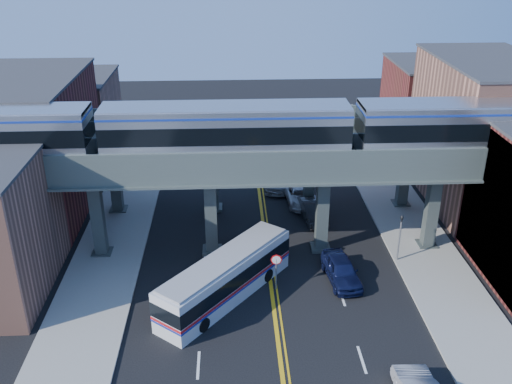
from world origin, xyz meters
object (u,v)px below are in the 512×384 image
Objects in this scene: transit_train at (226,129)px; car_lane_d at (278,177)px; car_lane_a at (341,270)px; traffic_signal at (400,233)px; car_lane_b at (313,211)px; stop_sign at (276,266)px; transit_bus at (226,278)px; car_lane_c at (300,196)px.

car_lane_d is (4.58, 11.62, -8.58)m from transit_train.
traffic_signal is at bearing 19.66° from car_lane_a.
car_lane_d is at bearing 101.02° from car_lane_b.
transit_train reaches higher than stop_sign.
car_lane_a is (-4.44, -2.19, -1.49)m from traffic_signal.
stop_sign is 0.26× the size of transit_bus.
traffic_signal reaches higher than car_lane_a.
traffic_signal is 0.41× the size of transit_bus.
car_lane_d is at bearing 23.79° from transit_bus.
car_lane_b is at bearing 68.83° from stop_sign.
car_lane_a is 16.09m from car_lane_d.
car_lane_a is 12.08m from car_lane_c.
transit_bus is 2.18× the size of car_lane_b.
car_lane_a is (7.73, 1.52, -0.63)m from transit_bus.
traffic_signal is 8.62m from car_lane_b.
transit_train is 10.17× the size of car_lane_c.
traffic_signal reaches higher than car_lane_b.
transit_train is 12.03m from car_lane_b.
stop_sign reaches higher than car_lane_c.
car_lane_d reaches higher than car_lane_b.
transit_bus is 1.99× the size of car_lane_c.
transit_train is at bearing -105.47° from car_lane_d.
traffic_signal is at bearing -33.87° from transit_bus.
transit_bus is at bearing -163.06° from traffic_signal.
transit_bus is at bearing -167.79° from stop_sign.
transit_bus is 14.97m from car_lane_c.
car_lane_b is at bearing 34.71° from transit_train.
car_lane_c is at bearing 89.88° from car_lane_a.
stop_sign is 0.53× the size of car_lane_c.
transit_bus is (-3.27, -0.71, -0.32)m from stop_sign.
car_lane_c is 4.14m from car_lane_d.
transit_train is 9.65m from stop_sign.
traffic_signal reaches higher than stop_sign.
car_lane_c is (6.19, 7.82, -8.72)m from transit_train.
traffic_signal is 5.17m from car_lane_a.
transit_bus is at bearing -99.34° from car_lane_d.
transit_bus reaches higher than car_lane_c.
transit_bus is 2.10× the size of car_lane_a.
stop_sign is at bearing -38.60° from transit_bus.
transit_bus is at bearing -131.30° from car_lane_b.
transit_bus is 1.73× the size of car_lane_d.
car_lane_d is (-2.28, 6.87, 0.08)m from car_lane_b.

